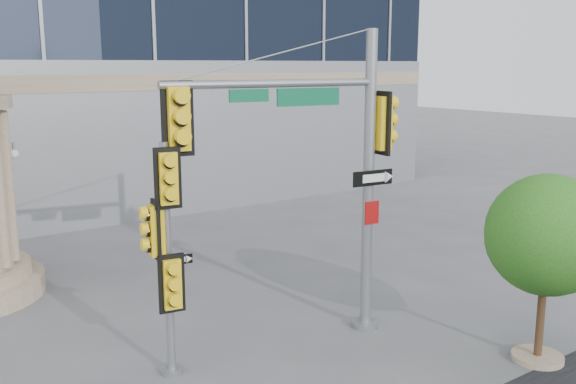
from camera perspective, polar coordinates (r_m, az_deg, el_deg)
ground at (r=13.21m, az=7.13°, el=-15.13°), size 120.00×120.00×0.00m
main_signal_pole at (r=13.26m, az=3.07°, el=3.58°), size 5.08×1.06×6.59m
secondary_signal_pole at (r=12.00m, az=-10.79°, el=-4.49°), size 0.78×0.66×4.49m
street_tree at (r=13.51m, az=22.06°, el=-3.93°), size 2.44×2.38×3.80m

